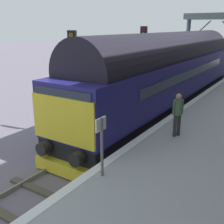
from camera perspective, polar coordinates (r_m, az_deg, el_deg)
name	(u,v)px	position (r m, az deg, el deg)	size (l,w,h in m)	color
ground_plane	(133,132)	(13.81, 4.28, -4.15)	(140.00, 140.00, 0.00)	slate
track_main	(133,131)	(13.79, 4.28, -3.93)	(2.50, 60.00, 0.15)	gray
station_platform	(208,138)	(12.45, 19.06, -5.05)	(4.00, 44.00, 1.01)	#989EA2
diesel_locomotive	(169,71)	(17.04, 11.63, 8.29)	(2.74, 18.97, 4.68)	black
signal_post_near	(74,72)	(12.30, -7.75, 8.03)	(0.44, 0.22, 4.84)	gray
signal_post_mid	(143,58)	(17.81, 6.40, 10.82)	(0.44, 0.22, 4.99)	gray
platform_number_sign	(101,138)	(7.52, -2.18, -5.25)	(0.10, 0.44, 1.68)	slate
waiting_passenger	(178,111)	(10.64, 13.27, 0.23)	(0.46, 0.46, 1.64)	#32322F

